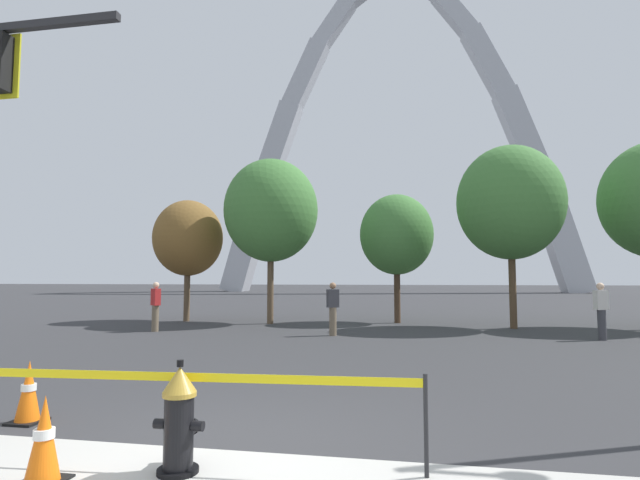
# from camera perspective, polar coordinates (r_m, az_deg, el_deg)

# --- Properties ---
(ground_plane) EXTENTS (240.00, 240.00, 0.00)m
(ground_plane) POSITION_cam_1_polar(r_m,az_deg,el_deg) (5.44, -9.19, -22.83)
(ground_plane) COLOR #333335
(fire_hydrant) EXTENTS (0.46, 0.48, 0.99)m
(fire_hydrant) POSITION_cam_1_polar(r_m,az_deg,el_deg) (4.82, -16.00, -19.38)
(fire_hydrant) COLOR black
(fire_hydrant) RESTS_ON ground
(caution_tape_barrier) EXTENTS (5.01, 0.34, 0.89)m
(caution_tape_barrier) POSITION_cam_1_polar(r_m,az_deg,el_deg) (5.05, -18.76, -16.94)
(caution_tape_barrier) COLOR #232326
(caution_tape_barrier) RESTS_ON ground
(traffic_cone_by_hydrant) EXTENTS (0.36, 0.36, 0.73)m
(traffic_cone_by_hydrant) POSITION_cam_1_polar(r_m,az_deg,el_deg) (7.08, -30.73, -14.93)
(traffic_cone_by_hydrant) COLOR black
(traffic_cone_by_hydrant) RESTS_ON ground
(traffic_cone_mid_sidewalk) EXTENTS (0.36, 0.36, 0.73)m
(traffic_cone_mid_sidewalk) POSITION_cam_1_polar(r_m,az_deg,el_deg) (5.03, -29.38, -19.61)
(traffic_cone_mid_sidewalk) COLOR black
(traffic_cone_mid_sidewalk) RESTS_ON ground
(monument_arch) EXTENTS (44.83, 3.03, 41.62)m
(monument_arch) POSITION_cam_1_polar(r_m,az_deg,el_deg) (63.56, 8.61, 10.57)
(monument_arch) COLOR #B2B5BC
(monument_arch) RESTS_ON ground
(tree_far_left) EXTENTS (2.78, 2.78, 4.87)m
(tree_far_left) POSITION_cam_1_polar(r_m,az_deg,el_deg) (20.57, -15.06, 0.20)
(tree_far_left) COLOR brown
(tree_far_left) RESTS_ON ground
(tree_left_mid) EXTENTS (3.60, 3.60, 6.29)m
(tree_left_mid) POSITION_cam_1_polar(r_m,az_deg,el_deg) (18.98, -5.71, 3.42)
(tree_left_mid) COLOR brown
(tree_left_mid) RESTS_ON ground
(tree_center_left) EXTENTS (2.85, 2.85, 4.98)m
(tree_center_left) POSITION_cam_1_polar(r_m,az_deg,el_deg) (19.34, 8.86, 0.61)
(tree_center_left) COLOR #473323
(tree_center_left) RESTS_ON ground
(tree_center_right) EXTENTS (3.63, 3.63, 6.35)m
(tree_center_right) POSITION_cam_1_polar(r_m,az_deg,el_deg) (18.38, 21.19, 4.07)
(tree_center_right) COLOR brown
(tree_center_right) RESTS_ON ground
(pedestrian_walking_left) EXTENTS (0.39, 0.37, 1.59)m
(pedestrian_walking_left) POSITION_cam_1_polar(r_m,az_deg,el_deg) (16.91, -18.54, -7.27)
(pedestrian_walking_left) COLOR brown
(pedestrian_walking_left) RESTS_ON ground
(pedestrian_standing_center) EXTENTS (0.39, 0.30, 1.59)m
(pedestrian_standing_center) POSITION_cam_1_polar(r_m,az_deg,el_deg) (15.87, 29.84, -7.12)
(pedestrian_standing_center) COLOR #38383D
(pedestrian_standing_center) RESTS_ON ground
(pedestrian_walking_right) EXTENTS (0.39, 0.35, 1.59)m
(pedestrian_walking_right) POSITION_cam_1_polar(r_m,az_deg,el_deg) (14.90, 1.50, -7.91)
(pedestrian_walking_right) COLOR brown
(pedestrian_walking_right) RESTS_ON ground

